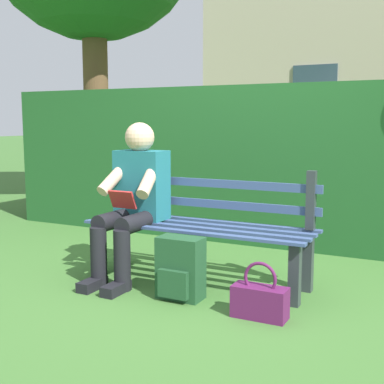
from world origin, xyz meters
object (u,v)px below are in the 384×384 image
Objects in this scene: person_seated at (133,197)px; handbag at (260,300)px; backpack at (180,269)px; park_bench at (202,226)px.

handbag is at bearing 162.43° from person_seated.
backpack is 1.20× the size of handbag.
backpack is at bearing 96.43° from park_bench.
backpack is (-0.05, 0.43, -0.21)m from park_bench.
park_bench is 0.87m from handbag.
park_bench is 1.45× the size of person_seated.
park_bench is 0.47m from backpack.
park_bench is 4.07× the size of backpack.
handbag is (-0.58, 0.09, -0.09)m from backpack.
handbag is (-0.63, 0.51, -0.30)m from park_bench.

